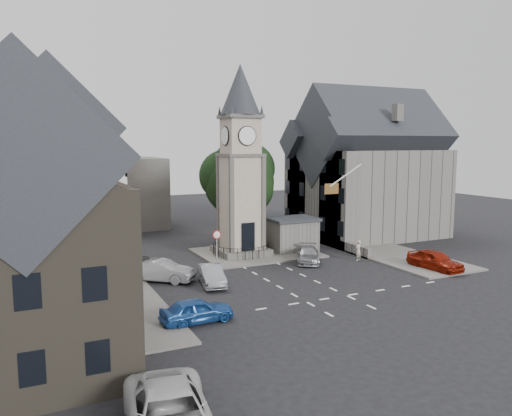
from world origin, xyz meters
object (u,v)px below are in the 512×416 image
car_east_red (435,260)px  pedestrian (358,251)px  stone_shelter (292,234)px  clock_tower (241,162)px  car_west_blue (197,310)px

car_east_red → pedestrian: size_ratio=2.65×
stone_shelter → pedestrian: 6.40m
stone_shelter → pedestrian: bearing=-59.8°
clock_tower → pedestrian: size_ratio=9.47×
car_west_blue → pedestrian: (16.73, 8.00, 0.17)m
car_west_blue → pedestrian: bearing=-68.1°
stone_shelter → car_west_blue: stone_shelter is taller
clock_tower → car_east_red: bearing=-43.7°
clock_tower → pedestrian: (8.00, -5.99, -7.26)m
clock_tower → car_west_blue: (-8.73, -13.99, -7.43)m
clock_tower → stone_shelter: (4.80, -0.49, -6.57)m
car_west_blue → stone_shelter: bearing=-48.7°
clock_tower → pedestrian: clock_tower is taller
clock_tower → pedestrian: 12.35m
clock_tower → stone_shelter: 8.15m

